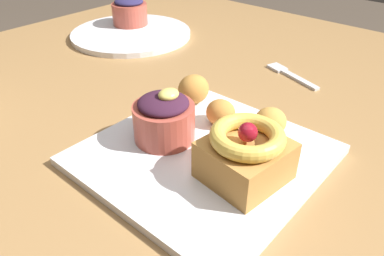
{
  "coord_description": "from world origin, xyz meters",
  "views": [
    {
      "loc": [
        -0.34,
        -0.38,
        1.03
      ],
      "look_at": [
        -0.03,
        -0.11,
        0.77
      ],
      "focal_mm": 34.82,
      "sensor_mm": 36.0,
      "label": 1
    }
  ],
  "objects": [
    {
      "name": "dining_table",
      "position": [
        0.0,
        0.0,
        0.65
      ],
      "size": [
        1.3,
        1.14,
        0.73
      ],
      "color": "olive",
      "rests_on": "ground_plane"
    },
    {
      "name": "front_plate",
      "position": [
        -0.03,
        -0.13,
        0.74
      ],
      "size": [
        0.28,
        0.28,
        0.01
      ],
      "primitive_type": "cube",
      "color": "white",
      "rests_on": "dining_table"
    },
    {
      "name": "fritter_back",
      "position": [
        0.06,
        -0.04,
        0.76
      ],
      "size": [
        0.05,
        0.05,
        0.05
      ],
      "primitive_type": "ellipsoid",
      "color": "#BC7F38",
      "rests_on": "front_plate"
    },
    {
      "name": "fritter_middle",
      "position": [
        0.06,
        -0.17,
        0.76
      ],
      "size": [
        0.04,
        0.04,
        0.04
      ],
      "primitive_type": "ellipsoid",
      "color": "gold",
      "rests_on": "front_plate"
    },
    {
      "name": "berry_ramekin",
      "position": [
        -0.04,
        -0.07,
        0.77
      ],
      "size": [
        0.08,
        0.08,
        0.07
      ],
      "color": "#B24C3D",
      "rests_on": "front_plate"
    },
    {
      "name": "fork",
      "position": [
        0.27,
        -0.09,
        0.73
      ],
      "size": [
        0.06,
        0.12,
        0.0
      ],
      "rotation": [
        0.0,
        0.0,
        1.23
      ],
      "color": "silver",
      "rests_on": "dining_table"
    },
    {
      "name": "fritter_front",
      "position": [
        0.04,
        -0.11,
        0.76
      ],
      "size": [
        0.04,
        0.04,
        0.04
      ],
      "primitive_type": "ellipsoid",
      "color": "#BC7F38",
      "rests_on": "front_plate"
    },
    {
      "name": "back_plate",
      "position": [
        0.22,
        0.3,
        0.74
      ],
      "size": [
        0.28,
        0.28,
        0.01
      ],
      "primitive_type": "cylinder",
      "color": "white",
      "rests_on": "dining_table"
    },
    {
      "name": "back_ramekin",
      "position": [
        0.26,
        0.35,
        0.77
      ],
      "size": [
        0.09,
        0.09,
        0.07
      ],
      "color": "#B24C3D",
      "rests_on": "back_plate"
    },
    {
      "name": "cake_slice",
      "position": [
        -0.04,
        -0.2,
        0.78
      ],
      "size": [
        0.1,
        0.1,
        0.07
      ],
      "rotation": [
        0.0,
        0.0,
        -0.12
      ],
      "color": "#B77F3D",
      "rests_on": "front_plate"
    }
  ]
}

